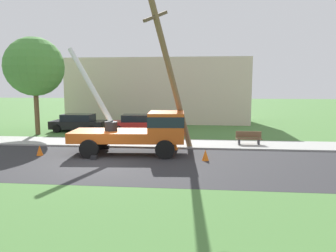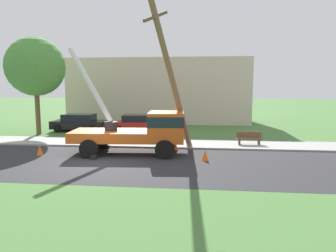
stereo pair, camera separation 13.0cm
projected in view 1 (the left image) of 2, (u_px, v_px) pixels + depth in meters
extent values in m
plane|color=#477538|center=(142.00, 129.00, 27.77)|extent=(120.00, 120.00, 0.00)
cube|color=#2B2B2D|center=(99.00, 162.00, 15.94)|extent=(80.00, 7.36, 0.01)
cube|color=#9E9E99|center=(123.00, 143.00, 20.98)|extent=(80.00, 2.87, 0.10)
cube|color=#C65119|center=(111.00, 136.00, 17.78)|extent=(4.46, 2.70, 0.55)
cube|color=#C65119|center=(166.00, 126.00, 17.63)|extent=(2.07, 2.53, 1.60)
cube|color=#19232D|center=(166.00, 120.00, 17.58)|extent=(2.09, 2.55, 0.56)
cylinder|color=black|center=(111.00, 126.00, 17.71)|extent=(0.70, 0.70, 0.50)
cylinder|color=silver|center=(90.00, 84.00, 18.10)|extent=(2.96, 1.46, 4.26)
cube|color=black|center=(94.00, 158.00, 16.48)|extent=(0.32, 0.32, 0.20)
cube|color=black|center=(106.00, 147.00, 19.36)|extent=(0.32, 0.32, 0.20)
cylinder|color=black|center=(165.00, 149.00, 16.57)|extent=(1.00, 0.30, 1.00)
cylinder|color=black|center=(166.00, 141.00, 18.95)|extent=(1.00, 0.30, 1.00)
cylinder|color=black|center=(89.00, 149.00, 16.69)|extent=(1.00, 0.30, 1.00)
cylinder|color=black|center=(100.00, 141.00, 19.07)|extent=(1.00, 0.30, 1.00)
cylinder|color=brown|center=(172.00, 79.00, 17.76)|extent=(2.42, 3.24, 8.44)
cube|color=brown|center=(156.00, 16.00, 16.37)|extent=(1.13, 1.50, 0.84)
cone|color=orange|center=(205.00, 155.00, 16.24)|extent=(0.36, 0.36, 0.56)
cone|color=orange|center=(40.00, 150.00, 17.40)|extent=(0.36, 0.36, 0.56)
cone|color=orange|center=(175.00, 145.00, 18.94)|extent=(0.36, 0.36, 0.56)
cube|color=black|center=(78.00, 125.00, 26.34)|extent=(4.43, 1.87, 0.65)
cube|color=black|center=(78.00, 117.00, 26.26)|extent=(2.49, 1.69, 0.55)
cylinder|color=black|center=(92.00, 129.00, 25.32)|extent=(0.64, 0.22, 0.64)
cylinder|color=black|center=(99.00, 126.00, 27.09)|extent=(0.64, 0.22, 0.64)
cylinder|color=black|center=(57.00, 129.00, 25.65)|extent=(0.64, 0.22, 0.64)
cylinder|color=black|center=(66.00, 126.00, 27.42)|extent=(0.64, 0.22, 0.64)
cube|color=#B21E1E|center=(138.00, 125.00, 25.92)|extent=(4.54, 2.17, 0.65)
cube|color=black|center=(138.00, 118.00, 25.84)|extent=(2.60, 1.86, 0.55)
cylinder|color=black|center=(155.00, 130.00, 25.04)|extent=(0.64, 0.22, 0.64)
cylinder|color=black|center=(156.00, 127.00, 26.82)|extent=(0.64, 0.22, 0.64)
cylinder|color=black|center=(118.00, 130.00, 25.08)|extent=(0.64, 0.22, 0.64)
cylinder|color=black|center=(122.00, 127.00, 26.86)|extent=(0.64, 0.22, 0.64)
cube|color=brown|center=(249.00, 139.00, 20.12)|extent=(1.60, 0.44, 0.06)
cube|color=brown|center=(248.00, 134.00, 20.29)|extent=(1.60, 0.06, 0.40)
cube|color=#333338|center=(239.00, 142.00, 20.21)|extent=(0.10, 0.40, 0.45)
cube|color=#333338|center=(258.00, 142.00, 20.09)|extent=(0.10, 0.40, 0.45)
cylinder|color=brown|center=(36.00, 103.00, 24.45)|extent=(0.36, 0.36, 4.84)
sphere|color=#4C8C3D|center=(34.00, 67.00, 24.09)|extent=(4.42, 4.42, 4.42)
cube|color=beige|center=(159.00, 91.00, 33.23)|extent=(18.00, 6.00, 6.40)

